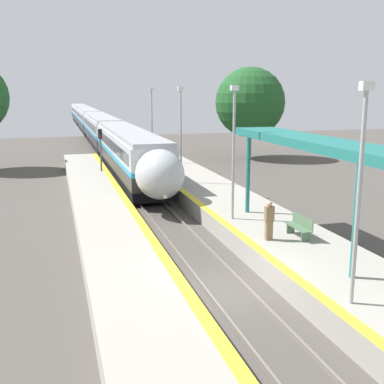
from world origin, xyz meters
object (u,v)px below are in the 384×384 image
railway_signal (101,150)px  lamppost_near (360,183)px  lamppost_far (181,129)px  person_waiting (269,220)px  train (94,124)px  platform_bench (300,226)px  lamppost_farthest (152,120)px  lamppost_mid (234,145)px

railway_signal → lamppost_near: bearing=-79.6°
lamppost_near → lamppost_far: size_ratio=1.00×
person_waiting → train: bearing=93.0°
platform_bench → person_waiting: (-1.38, 0.02, 0.35)m
person_waiting → platform_bench: bearing=-1.0°
lamppost_far → lamppost_farthest: size_ratio=1.00×
person_waiting → lamppost_near: bearing=-92.4°
railway_signal → lamppost_farthest: bearing=37.6°
platform_bench → lamppost_far: 13.54m
lamppost_farthest → platform_bench: bearing=-85.9°
train → lamppost_near: size_ratio=14.72×
lamppost_near → person_waiting: bearing=87.6°
person_waiting → lamppost_near: lamppost_near is taller
lamppost_near → lamppost_mid: same height
railway_signal → train: bearing=86.2°
train → lamppost_far: bearing=-86.4°
train → lamppost_far: (2.44, -39.11, 2.15)m
lamppost_farthest → train: bearing=94.7°
lamppost_near → platform_bench: bearing=74.9°
train → lamppost_mid: bearing=-87.1°
lamppost_near → lamppost_mid: (0.00, 9.59, 0.00)m
person_waiting → lamppost_farthest: (-0.26, 22.66, 2.66)m
lamppost_near → train: bearing=92.4°
railway_signal → lamppost_farthest: 6.13m
train → lamppost_mid: lamppost_mid is taller
railway_signal → lamppost_far: 7.83m
lamppost_mid → lamppost_farthest: size_ratio=1.00×
railway_signal → lamppost_near: size_ratio=0.65×
platform_bench → lamppost_mid: size_ratio=0.27×
train → lamppost_farthest: (2.44, -29.52, 2.15)m
railway_signal → lamppost_near: 25.71m
person_waiting → lamppost_farthest: 22.82m
lamppost_farthest → railway_signal: bearing=-142.4°
railway_signal → lamppost_mid: bearing=-73.5°
lamppost_far → lamppost_farthest: 9.59m
person_waiting → lamppost_far: lamppost_far is taller
lamppost_near → lamppost_far: 19.18m
train → lamppost_farthest: bearing=-85.3°
platform_bench → railway_signal: 20.16m
lamppost_mid → lamppost_near: bearing=-90.0°
lamppost_far → person_waiting: bearing=-88.9°
train → person_waiting: (2.70, -52.18, -0.51)m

